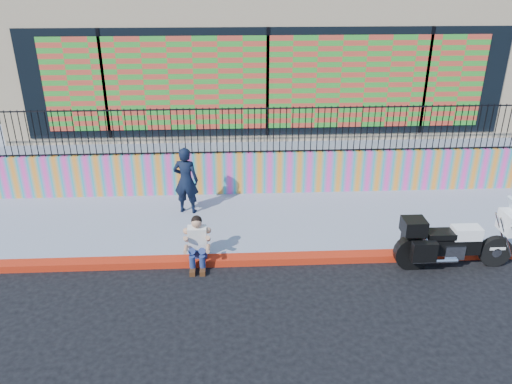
{
  "coord_description": "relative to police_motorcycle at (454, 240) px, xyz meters",
  "views": [
    {
      "loc": [
        -0.96,
        -8.83,
        5.57
      ],
      "look_at": [
        -0.45,
        1.2,
        1.07
      ],
      "focal_mm": 35.0,
      "sensor_mm": 36.0,
      "label": 1
    }
  ],
  "objects": [
    {
      "name": "mural_wall",
      "position": [
        -3.43,
        3.6,
        0.08
      ],
      "size": [
        16.0,
        0.2,
        1.1
      ],
      "primitive_type": "cube",
      "color": "#F540AB",
      "rests_on": "sidewalk"
    },
    {
      "name": "seated_man",
      "position": [
        -5.13,
        0.26,
        -0.17
      ],
      "size": [
        0.54,
        0.71,
        1.06
      ],
      "color": "navy",
      "rests_on": "ground"
    },
    {
      "name": "elevated_platform",
      "position": [
        -3.43,
        8.7,
        0.01
      ],
      "size": [
        16.0,
        10.0,
        1.25
      ],
      "primitive_type": "cube",
      "color": "#868DA1",
      "rests_on": "ground"
    },
    {
      "name": "metal_fence",
      "position": [
        -3.43,
        3.6,
        1.23
      ],
      "size": [
        15.8,
        0.04,
        1.2
      ],
      "primitive_type": null,
      "color": "black",
      "rests_on": "mural_wall"
    },
    {
      "name": "storefront_building",
      "position": [
        -3.43,
        8.48,
        2.63
      ],
      "size": [
        14.0,
        8.06,
        4.0
      ],
      "color": "tan",
      "rests_on": "elevated_platform"
    },
    {
      "name": "red_curb",
      "position": [
        -3.43,
        0.35,
        -0.54
      ],
      "size": [
        16.0,
        0.3,
        0.15
      ],
      "primitive_type": "cube",
      "color": "#A2130B",
      "rests_on": "ground"
    },
    {
      "name": "police_motorcycle",
      "position": [
        0.0,
        0.0,
        0.0
      ],
      "size": [
        2.37,
        0.78,
        1.48
      ],
      "color": "black",
      "rests_on": "ground"
    },
    {
      "name": "sidewalk",
      "position": [
        -3.43,
        2.0,
        -0.54
      ],
      "size": [
        16.0,
        3.0,
        0.15
      ],
      "primitive_type": "cube",
      "color": "#868DA1",
      "rests_on": "ground"
    },
    {
      "name": "ground",
      "position": [
        -3.43,
        0.35,
        -0.62
      ],
      "size": [
        90.0,
        90.0,
        0.0
      ],
      "primitive_type": "plane",
      "color": "black",
      "rests_on": "ground"
    },
    {
      "name": "police_officer",
      "position": [
        -5.5,
        2.52,
        0.35
      ],
      "size": [
        0.67,
        0.51,
        1.65
      ],
      "primitive_type": "imported",
      "rotation": [
        0.0,
        0.0,
        2.94
      ],
      "color": "black",
      "rests_on": "sidewalk"
    }
  ]
}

